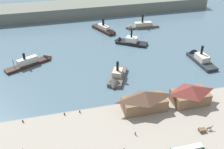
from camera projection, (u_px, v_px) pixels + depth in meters
ground_plane at (139, 97)px, 111.37m from camera, size 320.00×320.00×0.00m
quay_promenade at (160, 132)px, 92.93m from camera, size 110.00×36.00×1.20m
seawall_edge at (142, 101)px, 108.14m from camera, size 110.00×0.80×1.00m
ferry_shed_east_terminal at (144, 100)px, 100.74m from camera, size 16.97×8.07×8.16m
ferry_shed_west_terminal at (190, 94)px, 104.62m from camera, size 14.29×9.13×7.56m
horse_cart at (205, 129)px, 92.22m from camera, size 5.37×1.70×1.87m
pedestrian_by_tram at (124, 149)px, 84.58m from camera, size 0.39×0.39×1.56m
pedestrian_walking_east at (135, 133)px, 90.71m from camera, size 0.37×0.37×1.51m
mooring_post_center_west at (23, 121)px, 96.34m from camera, size 0.44×0.44×0.90m
mooring_post_west at (80, 112)px, 100.83m from camera, size 0.44×0.44×0.90m
mooring_post_center_east at (64, 114)px, 99.69m from camera, size 0.44×0.44×0.90m
ferry_moored_east at (140, 26)px, 175.82m from camera, size 22.87×5.92×10.12m
ferry_mid_harbor at (127, 41)px, 155.31m from camera, size 19.45×15.41×10.90m
ferry_approaching_west at (106, 30)px, 169.74m from camera, size 13.00×20.39×9.47m
ferry_departing_north at (33, 62)px, 134.40m from camera, size 24.58×14.92×8.82m
ferry_near_quay at (117, 78)px, 121.29m from camera, size 13.57×19.30×10.74m
ferry_outer_harbor at (199, 58)px, 137.79m from camera, size 7.11×21.66×10.80m
far_headland at (91, 8)px, 199.88m from camera, size 180.00×24.00×8.00m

